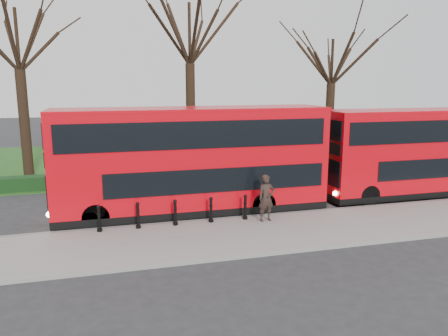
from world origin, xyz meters
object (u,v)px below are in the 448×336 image
object	(u,v)px
bollard_row	(175,213)
bus_rear	(426,152)
bus_lead	(193,161)
pedestrian	(266,198)

from	to	relation	value
bollard_row	bus_rear	bearing A→B (deg)	8.42
bollard_row	bus_lead	distance (m)	2.75
pedestrian	bus_lead	bearing A→B (deg)	130.78
bus_lead	pedestrian	xyz separation A→B (m)	(2.61, -2.28, -1.25)
bollard_row	pedestrian	world-z (taller)	pedestrian
bus_rear	pedestrian	size ratio (longest dim) A/B	5.75
bus_lead	bus_rear	xyz separation A→B (m)	(12.22, 0.12, -0.14)
bollard_row	pedestrian	size ratio (longest dim) A/B	3.11
bus_rear	pedestrian	distance (m)	9.97
bus_lead	pedestrian	distance (m)	3.69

